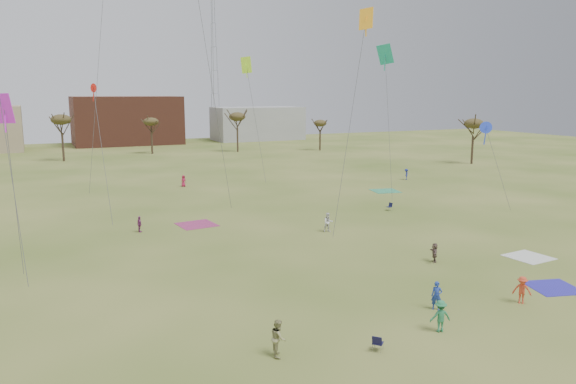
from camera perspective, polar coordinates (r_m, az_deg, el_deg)
name	(u,v)px	position (r m, az deg, el deg)	size (l,w,h in m)	color
ground	(375,318)	(33.38, 8.95, -12.71)	(260.00, 260.00, 0.00)	#405A1C
flyer_near_center	(440,316)	(32.03, 15.45, -12.24)	(1.16, 0.67, 1.79)	#27764A
flyer_near_right	(437,296)	(35.00, 15.09, -10.30)	(0.64, 0.42, 1.75)	navy
spectator_fore_b	(278,338)	(28.33, -1.00, -14.82)	(0.92, 0.72, 1.89)	#918F5C
spectator_fore_c	(434,253)	(44.36, 14.88, -6.07)	(1.41, 0.45, 1.52)	brown
flyer_mid_b	(522,290)	(37.70, 23.00, -9.29)	(1.12, 0.64, 1.73)	#CC4126
spectator_mid_d	(140,224)	(53.73, -15.08, -3.23)	(0.90, 0.37, 1.53)	#923D7C
spectator_mid_e	(328,222)	(52.09, 4.17, -3.15)	(0.89, 0.69, 1.83)	silver
flyer_far_b	(183,181)	(78.32, -10.74, 1.13)	(0.79, 0.51, 1.61)	#A31C40
flyer_far_c	(406,174)	(84.98, 12.11, 1.80)	(1.07, 0.62, 1.66)	navy
blanket_blue	(553,288)	(41.71, 25.71, -8.89)	(3.06, 3.06, 0.03)	#2E29B1
blanket_cream	(529,257)	(48.30, 23.59, -6.19)	(3.07, 3.07, 0.03)	silver
blanket_plum	(197,225)	(55.69, -9.40, -3.35)	(3.52, 3.52, 0.03)	#992F62
blanket_olive	(385,191)	(74.75, 10.01, 0.10)	(3.41, 3.41, 0.03)	#369766
camp_chair_center	(378,346)	(29.44, 9.25, -15.42)	(0.74, 0.74, 0.87)	#17153C
camp_chair_right	(389,208)	(62.42, 10.40, -1.67)	(0.64, 0.60, 0.87)	#15173A
kites_aloft	(204,3)	(57.72, -8.71, 18.77)	(47.17, 55.93, 27.77)	#62D826
tree_line	(118,125)	(105.67, -17.12, 6.60)	(117.44, 49.32, 8.91)	#3A2B1E
building_brick	(127,120)	(147.26, -16.31, 7.12)	(26.00, 16.00, 12.00)	brown
building_grey	(258,123)	(154.68, -3.16, 7.08)	(24.00, 12.00, 9.00)	gray
radio_tower	(214,70)	(157.80, -7.64, 12.41)	(1.51, 1.72, 41.00)	#9EA3A8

